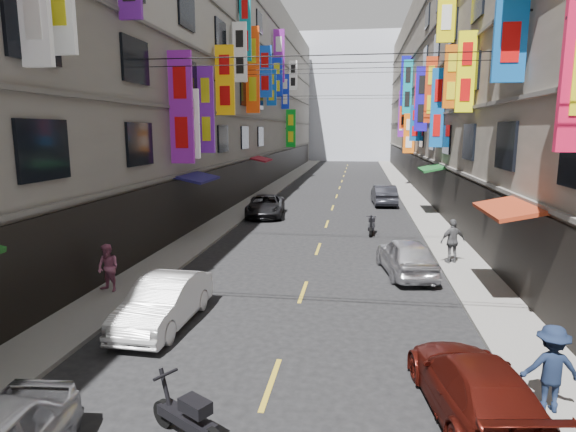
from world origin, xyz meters
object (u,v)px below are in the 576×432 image
(car_right_mid, at_px, (406,256))
(car_right_far, at_px, (384,195))
(car_left_far, at_px, (266,206))
(pedestrian_rnear, at_px, (551,368))
(scooter_crossing, at_px, (188,418))
(scooter_far_right, at_px, (372,226))
(car_right_near, at_px, (475,386))
(pedestrian_rfar, at_px, (453,241))
(car_left_mid, at_px, (164,302))
(pedestrian_lfar, at_px, (108,268))

(car_right_mid, distance_m, car_right_far, 17.32)
(car_left_far, height_order, pedestrian_rnear, pedestrian_rnear)
(car_right_far, bearing_deg, scooter_crossing, 76.96)
(car_left_far, xyz_separation_m, pedestrian_rnear, (9.40, -20.36, 0.29))
(scooter_crossing, bearing_deg, scooter_far_right, 19.86)
(scooter_far_right, bearing_deg, pedestrian_rnear, 105.12)
(scooter_crossing, distance_m, car_right_far, 28.36)
(car_right_near, relative_size, pedestrian_rfar, 2.38)
(pedestrian_rnear, bearing_deg, car_right_far, -86.04)
(car_left_mid, bearing_deg, car_left_far, 93.27)
(car_right_near, xyz_separation_m, pedestrian_rfar, (1.51, 10.65, 0.39))
(scooter_crossing, distance_m, scooter_far_right, 17.99)
(car_right_near, bearing_deg, scooter_far_right, -93.15)
(car_left_mid, distance_m, pedestrian_lfar, 3.53)
(pedestrian_rfar, bearing_deg, car_right_mid, 17.05)
(car_left_far, bearing_deg, pedestrian_rfar, -52.43)
(car_right_near, bearing_deg, car_left_far, -77.31)
(pedestrian_rnear, bearing_deg, car_right_mid, -78.48)
(car_left_far, distance_m, pedestrian_rnear, 22.43)
(scooter_far_right, relative_size, car_right_far, 0.41)
(car_left_mid, bearing_deg, scooter_far_right, 66.68)
(car_right_near, distance_m, pedestrian_lfar, 11.64)
(pedestrian_rnear, bearing_deg, car_left_mid, -18.85)
(car_right_far, xyz_separation_m, pedestrian_lfar, (-9.88, -21.05, 0.18))
(car_left_mid, bearing_deg, pedestrian_rfar, 40.87)
(car_right_near, bearing_deg, car_left_mid, -32.19)
(car_right_mid, xyz_separation_m, pedestrian_rnear, (1.81, -8.91, 0.25))
(pedestrian_lfar, distance_m, pedestrian_rnear, 12.79)
(car_left_far, bearing_deg, car_right_mid, -62.60)
(car_right_mid, relative_size, pedestrian_rfar, 2.34)
(car_left_mid, distance_m, car_right_mid, 9.20)
(car_left_far, bearing_deg, pedestrian_rnear, -71.35)
(car_right_far, distance_m, pedestrian_lfar, 23.26)
(pedestrian_rfar, bearing_deg, car_left_far, -67.10)
(scooter_crossing, xyz_separation_m, pedestrian_rfar, (6.59, 12.14, 0.56))
(car_right_near, height_order, pedestrian_rfar, pedestrian_rfar)
(car_left_mid, distance_m, car_left_far, 17.33)
(car_right_near, distance_m, car_right_mid, 9.16)
(pedestrian_lfar, xyz_separation_m, pedestrian_rnear, (11.69, -5.18, 0.05))
(car_right_near, height_order, pedestrian_lfar, pedestrian_lfar)
(car_right_mid, bearing_deg, pedestrian_lfar, 11.55)
(scooter_far_right, relative_size, car_right_near, 0.43)
(scooter_far_right, distance_m, car_left_mid, 14.18)
(car_left_far, xyz_separation_m, car_right_mid, (7.59, -11.45, 0.03))
(car_left_mid, relative_size, car_right_far, 0.93)
(scooter_crossing, relative_size, car_right_mid, 0.39)
(pedestrian_lfar, relative_size, pedestrian_rfar, 0.89)
(car_right_mid, height_order, pedestrian_rnear, pedestrian_rnear)
(scooter_far_right, height_order, car_right_far, car_right_far)
(car_right_mid, bearing_deg, scooter_far_right, -90.13)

